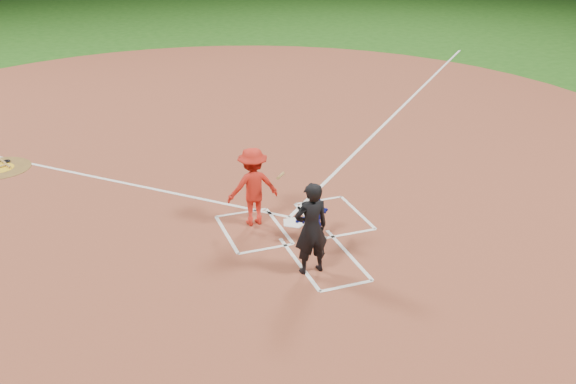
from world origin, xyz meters
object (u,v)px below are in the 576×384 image
object	(u,v)px
home_plate	(294,223)
umpire	(311,228)
catcher	(315,218)
batter_at_plate	(253,187)

from	to	relation	value
home_plate	umpire	world-z (taller)	umpire
catcher	batter_at_plate	xyz separation A→B (m)	(-0.99, 1.21, 0.39)
catcher	umpire	world-z (taller)	umpire
home_plate	batter_at_plate	xyz separation A→B (m)	(-0.86, 0.32, 0.89)
umpire	batter_at_plate	world-z (taller)	umpire
home_plate	catcher	bearing A→B (deg)	98.29
home_plate	batter_at_plate	distance (m)	1.28
home_plate	catcher	size ratio (longest dim) A/B	0.59
catcher	umpire	xyz separation A→B (m)	(-0.57, -1.17, 0.44)
umpire	home_plate	bearing A→B (deg)	-103.87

